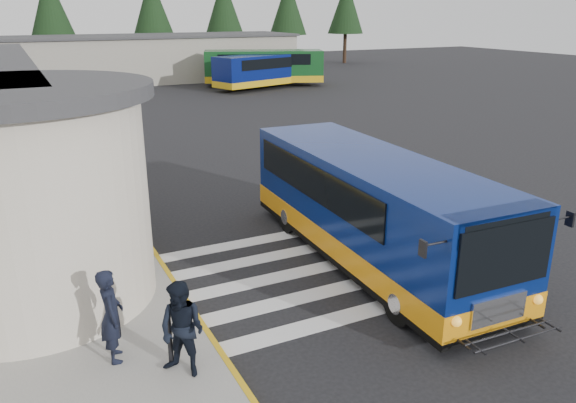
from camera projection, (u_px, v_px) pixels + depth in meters
name	position (u px, v px, depth m)	size (l,w,h in m)	color
ground	(317.00, 254.00, 15.45)	(140.00, 140.00, 0.00)	black
curb_strip	(137.00, 228.00, 17.10)	(0.12, 34.00, 0.16)	gold
crosswalk	(315.00, 269.00, 14.56)	(8.00, 5.35, 0.01)	silver
depot_building	(155.00, 58.00, 52.88)	(26.40, 8.40, 4.20)	gray
tree_line	(136.00, 6.00, 58.26)	(58.40, 4.40, 10.00)	black
transit_bus	(371.00, 212.00, 14.68)	(3.65, 10.12, 2.83)	navy
pedestrian_a	(111.00, 315.00, 10.28)	(0.67, 0.44, 1.83)	black
pedestrian_b	(182.00, 330.00, 9.86)	(0.87, 0.68, 1.80)	black
bollard	(170.00, 337.00, 10.21)	(0.09, 0.09, 1.14)	black
far_bus_a	(265.00, 70.00, 47.74)	(9.75, 5.39, 2.42)	#071252
far_bus_b	(264.00, 66.00, 49.18)	(10.57, 6.37, 2.64)	#11421B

